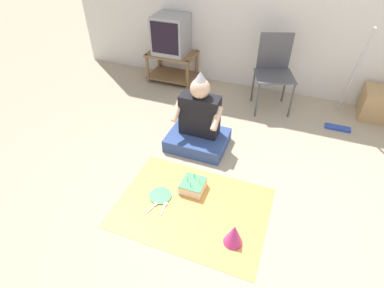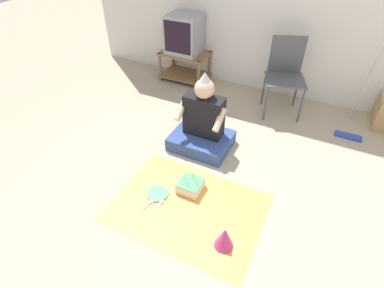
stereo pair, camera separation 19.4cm
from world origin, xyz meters
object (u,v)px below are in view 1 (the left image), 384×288
object	(u,v)px
tv	(171,35)
dust_mop	(346,99)
person_seated	(199,125)
folding_chair	(274,68)
paper_plate	(160,195)
birthday_cake	(193,186)
party_hat_blue	(234,234)

from	to	relation	value
tv	dust_mop	bearing A→B (deg)	-8.26
person_seated	dust_mop	bearing A→B (deg)	34.13
folding_chair	paper_plate	world-z (taller)	folding_chair
dust_mop	paper_plate	world-z (taller)	dust_mop
folding_chair	paper_plate	size ratio (longest dim) A/B	4.44
birthday_cake	paper_plate	distance (m)	0.31
birthday_cake	party_hat_blue	size ratio (longest dim) A/B	1.05
tv	person_seated	world-z (taller)	tv
person_seated	birthday_cake	bearing A→B (deg)	-74.06
birthday_cake	dust_mop	bearing A→B (deg)	52.55
dust_mop	paper_plate	distance (m)	2.33
tv	folding_chair	world-z (taller)	tv
dust_mop	paper_plate	bearing A→B (deg)	-129.57
person_seated	party_hat_blue	size ratio (longest dim) A/B	4.27
folding_chair	dust_mop	bearing A→B (deg)	-8.43
person_seated	birthday_cake	xyz separation A→B (m)	(0.18, -0.65, -0.20)
dust_mop	person_seated	distance (m)	1.71
person_seated	birthday_cake	world-z (taller)	person_seated
tv	birthday_cake	world-z (taller)	tv
folding_chair	birthday_cake	world-z (taller)	folding_chair
folding_chair	person_seated	world-z (taller)	folding_chair
folding_chair	party_hat_blue	bearing A→B (deg)	-87.16
folding_chair	dust_mop	size ratio (longest dim) A/B	0.77
party_hat_blue	paper_plate	distance (m)	0.76
tv	birthday_cake	distance (m)	2.29
party_hat_blue	tv	bearing A→B (deg)	123.38
birthday_cake	paper_plate	xyz separation A→B (m)	(-0.24, -0.18, -0.04)
person_seated	party_hat_blue	distance (m)	1.25
person_seated	folding_chair	bearing A→B (deg)	62.64
party_hat_blue	paper_plate	size ratio (longest dim) A/B	0.98
birthday_cake	party_hat_blue	xyz separation A→B (m)	(0.48, -0.40, 0.05)
party_hat_blue	paper_plate	xyz separation A→B (m)	(-0.73, 0.22, -0.09)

